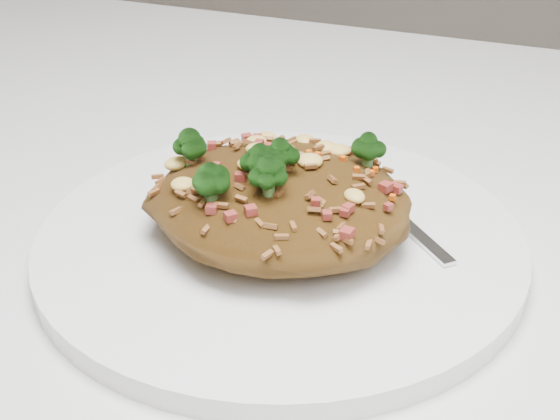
# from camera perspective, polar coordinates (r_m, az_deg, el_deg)

# --- Properties ---
(dining_table) EXTENTS (1.20, 0.80, 0.75)m
(dining_table) POSITION_cam_1_polar(r_m,az_deg,el_deg) (0.60, -0.89, -6.31)
(dining_table) COLOR silver
(dining_table) RESTS_ON ground
(plate) EXTENTS (0.29, 0.29, 0.01)m
(plate) POSITION_cam_1_polar(r_m,az_deg,el_deg) (0.48, 0.00, -2.29)
(plate) COLOR white
(plate) RESTS_ON dining_table
(fried_rice) EXTENTS (0.16, 0.14, 0.07)m
(fried_rice) POSITION_cam_1_polar(r_m,az_deg,el_deg) (0.46, -0.06, 1.52)
(fried_rice) COLOR brown
(fried_rice) RESTS_ON plate
(fork) EXTENTS (0.13, 0.13, 0.00)m
(fork) POSITION_cam_1_polar(r_m,az_deg,el_deg) (0.50, 7.71, 0.33)
(fork) COLOR silver
(fork) RESTS_ON plate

